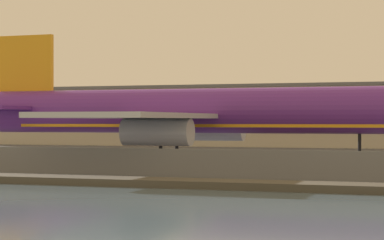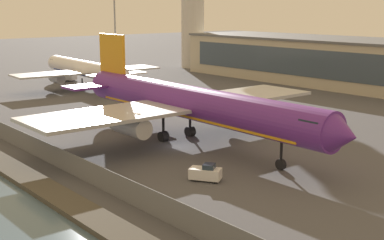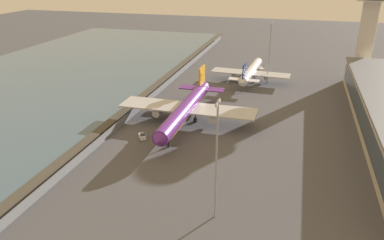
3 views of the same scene
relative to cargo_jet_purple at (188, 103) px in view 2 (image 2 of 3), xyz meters
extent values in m
plane|color=#4C4C51|center=(1.39, -2.52, -5.15)|extent=(500.00, 500.00, 0.00)
cube|color=#474238|center=(1.39, -23.02, -4.90)|extent=(320.00, 3.00, 0.50)
cube|color=slate|center=(1.39, -18.52, -3.98)|extent=(280.00, 0.08, 2.33)
cylinder|color=slate|center=(1.39, -18.52, -3.98)|extent=(0.10, 0.10, 2.33)
cylinder|color=#602889|center=(0.79, 0.00, 0.19)|extent=(44.16, 4.49, 4.36)
cone|color=#602889|center=(24.06, -0.07, 0.19)|extent=(2.85, 4.15, 4.14)
cone|color=#602889|center=(-22.48, 0.07, 0.19)|extent=(2.85, 3.93, 3.92)
cube|color=#232D3D|center=(21.10, -0.06, 0.74)|extent=(2.41, 3.71, 1.31)
cube|color=orange|center=(0.79, 0.00, -1.01)|extent=(37.53, 3.60, 0.78)
cube|color=#B7BABF|center=(-1.39, 10.60, -0.35)|extent=(9.77, 21.22, 0.44)
cube|color=#B7BABF|center=(-1.45, -10.59, -0.35)|extent=(9.77, 21.22, 0.44)
cylinder|color=#B7BABF|center=(-0.07, 8.90, -1.77)|extent=(6.19, 2.42, 2.40)
cylinder|color=#B7BABF|center=(-0.12, -8.90, -1.77)|extent=(6.19, 2.42, 2.40)
cube|color=orange|center=(-18.63, 0.05, 4.55)|extent=(6.62, 0.54, 7.41)
cube|color=#602889|center=(-18.62, 3.94, 0.52)|extent=(4.44, 7.78, 0.35)
cube|color=#602889|center=(-18.64, -3.83, 0.52)|extent=(4.44, 7.78, 0.35)
cylinder|color=black|center=(16.24, -0.05, -3.26)|extent=(0.31, 0.31, 2.55)
cylinder|color=black|center=(16.24, -0.05, -4.54)|extent=(1.22, 0.48, 1.22)
cylinder|color=black|center=(-2.29, 2.30, -3.26)|extent=(0.35, 0.35, 2.55)
cylinder|color=black|center=(-2.29, 2.30, -4.54)|extent=(1.41, 0.99, 1.40)
cylinder|color=black|center=(-2.31, -2.28, -3.26)|extent=(0.35, 0.35, 2.55)
cylinder|color=black|center=(-2.31, -2.28, -4.54)|extent=(1.41, 0.99, 1.40)
cylinder|color=white|center=(-51.69, 12.91, -0.87)|extent=(33.79, 5.40, 3.49)
cone|color=white|center=(-69.45, 13.92, -0.87)|extent=(2.46, 3.44, 3.32)
cone|color=white|center=(-33.94, 11.90, -0.87)|extent=(2.45, 3.27, 3.14)
cube|color=#232D3D|center=(-67.15, 13.79, -0.43)|extent=(2.09, 3.07, 1.05)
cube|color=navy|center=(-51.69, 12.91, -1.83)|extent=(28.72, 4.41, 0.63)
cube|color=#B7BABF|center=(-50.47, 4.75, -1.31)|extent=(8.31, 16.55, 0.35)
cube|color=#B7BABF|center=(-49.56, 20.88, -1.31)|extent=(8.31, 16.55, 0.35)
cylinder|color=#B7BABF|center=(-51.41, 6.10, -2.44)|extent=(4.81, 2.19, 1.92)
cylinder|color=#B7BABF|center=(-50.64, 19.64, -2.44)|extent=(4.81, 2.19, 1.92)
cube|color=navy|center=(-36.91, 12.07, 2.62)|extent=(5.06, 0.71, 5.94)
cube|color=white|center=(-37.08, 9.11, -0.61)|extent=(3.70, 6.10, 0.28)
cube|color=white|center=(-36.74, 15.03, -0.61)|extent=(3.70, 6.10, 0.28)
cylinder|color=black|center=(-63.45, 13.58, -3.64)|extent=(0.24, 0.24, 2.04)
cylinder|color=black|center=(-63.45, 13.58, -4.66)|extent=(1.00, 0.44, 0.98)
cylinder|color=black|center=(-49.45, 10.94, -3.64)|extent=(0.28, 0.28, 2.04)
cylinder|color=black|center=(-49.45, 10.94, -4.66)|extent=(1.17, 0.85, 1.13)
cylinder|color=black|center=(-49.24, 14.61, -3.64)|extent=(0.28, 0.28, 2.04)
cylinder|color=black|center=(-49.24, 14.61, -4.66)|extent=(1.17, 0.85, 1.13)
cube|color=white|center=(13.78, -8.86, -4.40)|extent=(3.55, 3.10, 1.11)
cube|color=#283847|center=(14.12, -8.64, -3.60)|extent=(1.64, 1.69, 0.50)
cylinder|color=black|center=(14.24, -7.75, -4.80)|extent=(0.71, 0.57, 0.70)
cylinder|color=black|center=(14.99, -8.88, -4.80)|extent=(0.71, 0.57, 0.70)
cylinder|color=black|center=(12.58, -8.84, -4.80)|extent=(0.71, 0.57, 0.70)
cylinder|color=black|center=(13.33, -9.98, -4.80)|extent=(0.71, 0.57, 0.70)
cube|color=white|center=(-65.73, 15.22, -3.88)|extent=(5.61, 3.95, 2.07)
cube|color=#283847|center=(-67.41, 14.51, -3.49)|extent=(1.83, 2.28, 0.83)
cube|color=orange|center=(-65.73, 15.22, -2.75)|extent=(0.87, 1.16, 0.16)
cylinder|color=black|center=(-66.86, 13.73, -4.73)|extent=(0.86, 0.53, 0.84)
cylinder|color=black|center=(-67.58, 15.45, -4.73)|extent=(0.86, 0.53, 0.84)
cylinder|color=black|center=(-63.88, 14.98, -4.73)|extent=(0.86, 0.53, 0.84)
cylinder|color=black|center=(-64.61, 16.70, -4.73)|extent=(0.86, 0.53, 0.84)
cylinder|color=beige|center=(-68.66, 57.64, 10.89)|extent=(6.62, 6.62, 32.07)
cube|color=#3D4C5B|center=(-8.21, 50.40, 0.35)|extent=(97.21, 0.16, 6.00)
cylinder|color=#93969B|center=(-50.00, 19.86, 7.45)|extent=(0.36, 0.36, 25.20)
camera|label=1|loc=(23.31, -69.49, -0.80)|focal=70.00mm
camera|label=2|loc=(53.36, -43.27, 12.28)|focal=50.00mm
camera|label=3|loc=(101.82, 30.92, 40.79)|focal=35.00mm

